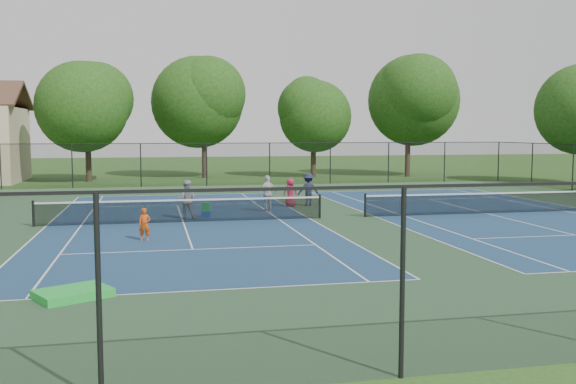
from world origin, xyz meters
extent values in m
plane|color=#234716|center=(0.00, 0.00, 0.00)|extent=(140.00, 140.00, 0.00)
cube|color=#29492F|center=(0.00, 0.00, 0.00)|extent=(36.00, 36.00, 0.01)
cube|color=navy|center=(-7.00, 0.00, 0.01)|extent=(10.97, 23.77, 0.00)
cube|color=white|center=(-7.00, 11.88, 0.01)|extent=(10.97, 0.06, 0.00)
cube|color=white|center=(-7.00, -11.88, 0.01)|extent=(10.97, 0.06, 0.00)
cube|color=white|center=(-12.48, 0.00, 0.01)|extent=(0.06, 23.77, 0.00)
cube|color=white|center=(-1.51, 0.00, 0.01)|extent=(0.06, 23.77, 0.00)
cube|color=white|center=(-11.12, 0.00, 0.01)|extent=(0.06, 23.77, 0.00)
cube|color=white|center=(-2.88, 0.00, 0.01)|extent=(0.06, 23.77, 0.00)
cube|color=white|center=(-7.00, 6.40, 0.01)|extent=(8.23, 0.06, 0.00)
cube|color=white|center=(-7.00, -6.40, 0.01)|extent=(8.23, 0.06, 0.00)
cube|color=white|center=(-7.00, 0.00, 0.01)|extent=(0.06, 12.80, 0.00)
cylinder|color=black|center=(-12.95, 0.00, 0.54)|extent=(0.10, 0.10, 1.07)
cylinder|color=black|center=(-1.05, 0.00, 0.54)|extent=(0.10, 0.10, 1.07)
cube|color=black|center=(-7.00, 0.00, 0.47)|extent=(11.90, 0.01, 0.90)
cube|color=white|center=(-7.00, 0.00, 0.95)|extent=(11.90, 0.04, 0.07)
cube|color=navy|center=(7.00, 0.00, 0.01)|extent=(10.97, 23.77, 0.00)
cube|color=white|center=(7.00, 11.88, 0.01)|extent=(10.97, 0.06, 0.00)
cube|color=white|center=(1.51, 0.00, 0.01)|extent=(0.06, 23.77, 0.00)
cube|color=white|center=(2.88, 0.00, 0.01)|extent=(0.06, 23.77, 0.00)
cube|color=white|center=(11.12, 0.00, 0.01)|extent=(0.06, 23.77, 0.00)
cube|color=white|center=(7.00, 6.40, 0.01)|extent=(8.23, 0.06, 0.00)
cube|color=white|center=(7.00, -6.40, 0.01)|extent=(8.23, 0.06, 0.00)
cube|color=white|center=(7.00, 0.00, 0.01)|extent=(0.06, 12.80, 0.00)
cylinder|color=black|center=(1.05, 0.00, 0.54)|extent=(0.10, 0.10, 1.07)
cube|color=black|center=(7.00, 0.00, 0.47)|extent=(11.90, 0.01, 0.90)
cube|color=white|center=(7.00, 0.00, 0.95)|extent=(11.90, 0.04, 0.07)
cylinder|color=black|center=(-18.00, 18.00, 1.50)|extent=(0.08, 0.08, 3.00)
cylinder|color=black|center=(-13.50, 18.00, 1.50)|extent=(0.08, 0.08, 3.00)
cylinder|color=black|center=(-9.00, 18.00, 1.50)|extent=(0.08, 0.08, 3.00)
cylinder|color=black|center=(-9.00, -18.00, 1.50)|extent=(0.08, 0.08, 3.00)
cylinder|color=black|center=(-4.50, 18.00, 1.50)|extent=(0.08, 0.08, 3.00)
cylinder|color=black|center=(-4.50, -18.00, 1.50)|extent=(0.08, 0.08, 3.00)
cylinder|color=black|center=(0.00, 18.00, 1.50)|extent=(0.08, 0.08, 3.00)
cylinder|color=black|center=(4.50, 18.00, 1.50)|extent=(0.08, 0.08, 3.00)
cylinder|color=black|center=(9.00, 18.00, 1.50)|extent=(0.08, 0.08, 3.00)
cylinder|color=black|center=(13.50, 18.00, 1.50)|extent=(0.08, 0.08, 3.00)
cylinder|color=black|center=(18.00, 18.00, 1.50)|extent=(0.08, 0.08, 3.00)
cylinder|color=black|center=(18.00, 9.00, 1.50)|extent=(0.08, 0.08, 3.00)
cylinder|color=black|center=(18.00, 13.50, 1.50)|extent=(0.08, 0.08, 3.00)
cube|color=black|center=(0.00, 18.00, 1.50)|extent=(36.00, 0.01, 3.00)
cube|color=black|center=(0.00, 18.00, 3.00)|extent=(36.00, 0.05, 0.05)
cylinder|color=#2D2116|center=(-13.00, 24.00, 1.89)|extent=(0.44, 0.44, 3.78)
sphere|color=#18370F|center=(-13.00, 24.00, 5.65)|extent=(6.80, 6.80, 6.80)
sphere|color=#18370F|center=(-13.00, 24.00, 6.31)|extent=(5.58, 5.58, 5.58)
sphere|color=#18370F|center=(-13.00, 24.00, 6.98)|extent=(4.35, 4.35, 4.35)
cylinder|color=#2D2116|center=(-4.00, 26.00, 2.07)|extent=(0.44, 0.44, 4.14)
sphere|color=#18370F|center=(-4.00, 26.00, 6.23)|extent=(7.60, 7.60, 7.60)
sphere|color=#18370F|center=(-4.00, 26.00, 6.85)|extent=(6.23, 6.23, 6.23)
sphere|color=#18370F|center=(-4.00, 26.00, 7.48)|extent=(4.86, 4.86, 4.86)
cylinder|color=#2D2116|center=(5.00, 25.00, 1.71)|extent=(0.44, 0.44, 3.42)
sphere|color=#18370F|center=(5.00, 25.00, 5.07)|extent=(6.00, 6.00, 6.00)
sphere|color=#18370F|center=(5.00, 25.00, 5.77)|extent=(4.92, 4.92, 4.92)
sphere|color=#18370F|center=(5.00, 25.00, 6.48)|extent=(3.84, 3.84, 3.84)
cylinder|color=#2D2116|center=(13.00, 24.00, 2.16)|extent=(0.44, 0.44, 4.32)
sphere|color=#18370F|center=(13.00, 24.00, 6.46)|extent=(7.80, 7.80, 7.80)
sphere|color=#18370F|center=(13.00, 24.00, 7.08)|extent=(6.40, 6.40, 6.40)
sphere|color=#18370F|center=(13.00, 24.00, 7.69)|extent=(4.99, 4.99, 4.99)
imported|color=#EC510F|center=(-8.54, -4.28, 0.58)|extent=(0.44, 0.31, 1.16)
imported|color=#99999C|center=(-6.79, 1.03, 0.86)|extent=(0.94, 0.79, 1.71)
imported|color=silver|center=(-2.87, 2.80, 0.88)|extent=(1.11, 0.84, 1.75)
imported|color=#181B35|center=(-0.40, 4.76, 0.84)|extent=(1.13, 0.70, 1.69)
imported|color=maroon|center=(-1.36, 4.68, 0.73)|extent=(0.74, 0.51, 1.46)
cube|color=#16409B|center=(-5.93, 1.35, 0.14)|extent=(0.44, 0.41, 0.28)
cube|color=green|center=(-5.93, 1.35, 0.48)|extent=(0.41, 0.38, 0.40)
cube|color=green|center=(-10.08, -11.91, 0.11)|extent=(1.93, 1.76, 0.20)
camera|label=1|loc=(-8.23, -27.11, 3.83)|focal=40.00mm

